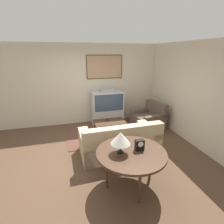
{
  "coord_description": "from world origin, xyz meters",
  "views": [
    {
      "loc": [
        -0.67,
        -3.86,
        2.4
      ],
      "look_at": [
        0.63,
        0.8,
        0.75
      ],
      "focal_mm": 28.0,
      "sensor_mm": 36.0,
      "label": 1
    }
  ],
  "objects_px": {
    "armchair": "(149,120)",
    "tv": "(107,108)",
    "coffee_table": "(110,123)",
    "table_lamp": "(121,138)",
    "couch": "(119,142)",
    "console_table": "(131,155)",
    "mantel_clock": "(140,145)"
  },
  "relations": [
    {
      "from": "tv",
      "to": "coffee_table",
      "type": "relative_size",
      "value": 1.29
    },
    {
      "from": "armchair",
      "to": "table_lamp",
      "type": "bearing_deg",
      "value": -48.38
    },
    {
      "from": "couch",
      "to": "console_table",
      "type": "xyz_separation_m",
      "value": [
        -0.15,
        -1.13,
        0.37
      ]
    },
    {
      "from": "tv",
      "to": "console_table",
      "type": "bearing_deg",
      "value": -96.13
    },
    {
      "from": "coffee_table",
      "to": "mantel_clock",
      "type": "xyz_separation_m",
      "value": [
        -0.06,
        -2.31,
        0.49
      ]
    },
    {
      "from": "armchair",
      "to": "table_lamp",
      "type": "relative_size",
      "value": 2.7
    },
    {
      "from": "tv",
      "to": "coffee_table",
      "type": "xyz_separation_m",
      "value": [
        -0.12,
        -0.79,
        -0.24
      ]
    },
    {
      "from": "coffee_table",
      "to": "table_lamp",
      "type": "distance_m",
      "value": 2.44
    },
    {
      "from": "tv",
      "to": "armchair",
      "type": "height_order",
      "value": "tv"
    },
    {
      "from": "console_table",
      "to": "mantel_clock",
      "type": "relative_size",
      "value": 6.32
    },
    {
      "from": "table_lamp",
      "to": "mantel_clock",
      "type": "distance_m",
      "value": 0.4
    },
    {
      "from": "couch",
      "to": "tv",
      "type": "bearing_deg",
      "value": -96.67
    },
    {
      "from": "coffee_table",
      "to": "console_table",
      "type": "relative_size",
      "value": 0.76
    },
    {
      "from": "mantel_clock",
      "to": "coffee_table",
      "type": "bearing_deg",
      "value": 88.6
    },
    {
      "from": "tv",
      "to": "console_table",
      "type": "height_order",
      "value": "tv"
    },
    {
      "from": "tv",
      "to": "console_table",
      "type": "xyz_separation_m",
      "value": [
        -0.34,
        -3.12,
        0.09
      ]
    },
    {
      "from": "tv",
      "to": "armchair",
      "type": "bearing_deg",
      "value": -31.18
    },
    {
      "from": "console_table",
      "to": "table_lamp",
      "type": "bearing_deg",
      "value": 173.25
    },
    {
      "from": "tv",
      "to": "couch",
      "type": "height_order",
      "value": "tv"
    },
    {
      "from": "tv",
      "to": "console_table",
      "type": "relative_size",
      "value": 0.99
    },
    {
      "from": "tv",
      "to": "couch",
      "type": "xyz_separation_m",
      "value": [
        -0.19,
        -1.99,
        -0.28
      ]
    },
    {
      "from": "coffee_table",
      "to": "console_table",
      "type": "distance_m",
      "value": 2.36
    },
    {
      "from": "couch",
      "to": "mantel_clock",
      "type": "distance_m",
      "value": 1.23
    },
    {
      "from": "table_lamp",
      "to": "mantel_clock",
      "type": "bearing_deg",
      "value": -0.16
    },
    {
      "from": "couch",
      "to": "coffee_table",
      "type": "distance_m",
      "value": 1.2
    },
    {
      "from": "couch",
      "to": "console_table",
      "type": "relative_size",
      "value": 1.52
    },
    {
      "from": "armchair",
      "to": "tv",
      "type": "bearing_deg",
      "value": -132.59
    },
    {
      "from": "console_table",
      "to": "table_lamp",
      "type": "distance_m",
      "value": 0.4
    },
    {
      "from": "coffee_table",
      "to": "tv",
      "type": "bearing_deg",
      "value": 81.59
    },
    {
      "from": "coffee_table",
      "to": "mantel_clock",
      "type": "distance_m",
      "value": 2.36
    },
    {
      "from": "tv",
      "to": "coffee_table",
      "type": "height_order",
      "value": "tv"
    },
    {
      "from": "armchair",
      "to": "coffee_table",
      "type": "bearing_deg",
      "value": -99.47
    }
  ]
}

